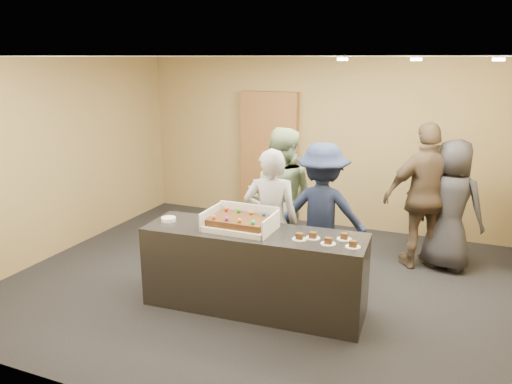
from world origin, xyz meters
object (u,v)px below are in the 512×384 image
Objects in this scene: sheet_cake at (240,220)px; person_navy_man at (322,214)px; cake_box at (241,224)px; person_brown_extra at (426,196)px; storage_cabinet at (269,157)px; serving_counter at (254,270)px; person_server_grey at (271,222)px; plate_stack at (169,219)px; person_sage_man at (280,199)px; person_dark_suit at (450,205)px.

sheet_cake is 0.36× the size of person_navy_man.
person_brown_extra is (1.76, 1.90, 0.01)m from cake_box.
storage_cabinet reaches higher than cake_box.
cake_box is at bearing 167.09° from serving_counter.
person_server_grey is at bearing 39.85° from person_navy_man.
person_brown_extra reaches higher than person_navy_man.
plate_stack is at bearing -90.24° from storage_cabinet.
person_brown_extra is at bearing 47.19° from cake_box.
cake_box is 1.15m from person_navy_man.
person_navy_man is (0.60, -0.19, -0.06)m from person_sage_man.
serving_counter is 2.55m from person_brown_extra.
person_brown_extra is at bearing 47.59° from sheet_cake.
plate_stack is 0.09× the size of person_navy_man.
person_dark_suit is at bearing -163.90° from person_sage_man.
plate_stack is at bearing 53.80° from person_dark_suit.
plate_stack is 1.17m from person_server_grey.
person_navy_man is 0.90× the size of person_brown_extra.
sheet_cake is 0.51m from person_server_grey.
person_navy_man reaches higher than person_dark_suit.
person_brown_extra is at bearing -162.57° from person_sage_man.
person_navy_man is at bearing 34.60° from plate_stack.
serving_counter is 1.13m from plate_stack.
person_sage_man is (0.03, 1.17, -0.07)m from sheet_cake.
person_dark_suit is at bearing 165.01° from person_brown_extra.
person_sage_man is at bearing 92.83° from serving_counter.
sheet_cake is 2.87m from person_dark_suit.
serving_counter is at bearing 54.55° from person_navy_man.
serving_counter is 1.29× the size of person_sage_man.
person_dark_suit reaches higher than sheet_cake.
person_navy_man is (0.45, 0.53, 0.00)m from person_server_grey.
person_dark_suit is at bearing -155.26° from person_server_grey.
person_brown_extra reaches higher than sheet_cake.
person_navy_man is at bearing 56.87° from sheet_cake.
sheet_cake is at bearing 82.15° from person_sage_man.
serving_counter is 1.25× the size of person_brown_extra.
person_server_grey is at bearing 66.46° from cake_box.
plate_stack is 1.52m from person_sage_man.
person_navy_man is at bearing -145.50° from person_server_grey.
plate_stack is at bearing -174.38° from cake_box.
person_server_grey is (1.03, -2.59, -0.22)m from storage_cabinet.
serving_counter is at bearing 21.17° from person_brown_extra.
sheet_cake is 0.33× the size of person_brown_extra.
plate_stack is at bearing -176.16° from sheet_cake.
person_brown_extra is (1.57, 1.47, 0.10)m from person_server_grey.
storage_cabinet is 1.12× the size of person_brown_extra.
storage_cabinet is at bearing -52.40° from person_brown_extra.
person_brown_extra reaches higher than person_server_grey.
cake_box reaches higher than serving_counter.
plate_stack is (-0.86, -0.06, -0.08)m from sheet_cake.
person_server_grey is at bearing 67.69° from sheet_cake.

